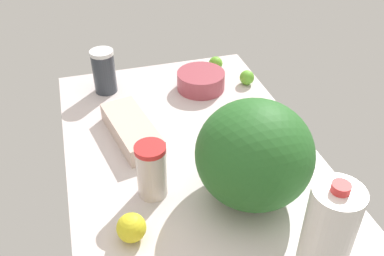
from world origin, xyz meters
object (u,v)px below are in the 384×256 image
object	(u,v)px
watermelon	(254,154)
lemon_far_back	(131,228)
milk_jug	(328,234)
lime_by_jug	(216,63)
mixing_bowl	(201,81)
egg_carton	(132,129)
lime_beside_bowl	(247,78)
shaker_bottle	(104,71)
tumbler_cup	(152,170)

from	to	relation	value
watermelon	lemon_far_back	world-z (taller)	watermelon
milk_jug	lime_by_jug	size ratio (longest dim) A/B	4.90
watermelon	mixing_bowl	size ratio (longest dim) A/B	1.70
egg_carton	watermelon	bearing A→B (deg)	-153.41
watermelon	lime_beside_bowl	distance (cm)	61.23
milk_jug	mixing_bowl	size ratio (longest dim) A/B	1.52
shaker_bottle	tumbler_cup	xyz separation A→B (cm)	(-58.11, -5.78, -0.14)
egg_carton	lemon_far_back	xyz separation A→B (cm)	(-40.69, 6.92, 0.63)
shaker_bottle	lime_beside_bowl	distance (cm)	54.28
lime_beside_bowl	lime_by_jug	distance (cm)	16.36
mixing_bowl	lemon_far_back	size ratio (longest dim) A/B	2.45
tumbler_cup	lime_beside_bowl	bearing A→B (deg)	-44.52
shaker_bottle	lemon_far_back	size ratio (longest dim) A/B	2.25
lime_by_jug	watermelon	bearing A→B (deg)	168.93
lime_beside_bowl	shaker_bottle	bearing A→B (deg)	79.27
lime_by_jug	egg_carton	bearing A→B (deg)	131.28
egg_carton	milk_jug	bearing A→B (deg)	-163.64
shaker_bottle	egg_carton	world-z (taller)	shaker_bottle
shaker_bottle	lemon_far_back	distance (cm)	72.30
mixing_bowl	shaker_bottle	world-z (taller)	shaker_bottle
egg_carton	mixing_bowl	bearing A→B (deg)	-63.99
mixing_bowl	milk_jug	bearing A→B (deg)	-178.72
shaker_bottle	tumbler_cup	bearing A→B (deg)	-174.32
tumbler_cup	egg_carton	size ratio (longest dim) A/B	0.57
watermelon	shaker_bottle	distance (cm)	73.47
watermelon	lime_beside_bowl	world-z (taller)	watermelon
lime_beside_bowl	mixing_bowl	bearing A→B (deg)	84.55
tumbler_cup	lime_by_jug	distance (cm)	74.00
lime_beside_bowl	lemon_far_back	xyz separation A→B (cm)	(-62.06, 55.47, 0.87)
mixing_bowl	shaker_bottle	xyz separation A→B (cm)	(8.32, 34.96, 4.94)
watermelon	shaker_bottle	xyz separation A→B (cm)	(66.15, 31.40, -5.98)
watermelon	lemon_far_back	size ratio (longest dim) A/B	4.17
lime_by_jug	tumbler_cup	bearing A→B (deg)	147.74
milk_jug	lemon_far_back	size ratio (longest dim) A/B	3.72
mixing_bowl	lemon_far_back	world-z (taller)	lemon_far_back
milk_jug	lemon_far_back	bearing A→B (deg)	61.40
shaker_bottle	tumbler_cup	world-z (taller)	shaker_bottle
watermelon	mixing_bowl	xyz separation A→B (cm)	(57.83, -3.56, -10.92)
mixing_bowl	lemon_far_back	xyz separation A→B (cm)	(-63.79, 37.38, 0.28)
milk_jug	shaker_bottle	size ratio (longest dim) A/B	1.65
milk_jug	lime_beside_bowl	size ratio (longest dim) A/B	4.87
shaker_bottle	egg_carton	size ratio (longest dim) A/B	0.58
mixing_bowl	lime_beside_bowl	xyz separation A→B (cm)	(-1.73, -18.09, -0.59)
watermelon	milk_jug	xyz separation A→B (cm)	(-27.38, -5.46, -1.36)
mixing_bowl	egg_carton	bearing A→B (deg)	127.17
mixing_bowl	lime_beside_bowl	size ratio (longest dim) A/B	3.20
milk_jug	lime_beside_bowl	world-z (taller)	milk_jug
milk_jug	egg_carton	xyz separation A→B (cm)	(62.12, 32.36, -9.91)
watermelon	milk_jug	size ratio (longest dim) A/B	1.12
shaker_bottle	lemon_far_back	xyz separation A→B (cm)	(-72.11, 2.43, -4.66)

